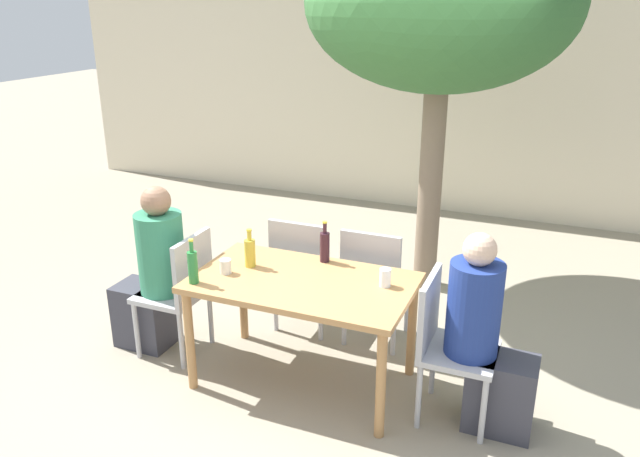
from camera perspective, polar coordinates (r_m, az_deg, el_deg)
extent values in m
plane|color=gray|center=(4.40, -1.53, -13.66)|extent=(30.00, 30.00, 0.00)
cube|color=beige|center=(7.56, 11.02, 11.98)|extent=(10.00, 0.08, 2.80)
cylinder|color=#7A6651|center=(5.47, 10.03, 3.70)|extent=(0.20, 0.20, 1.83)
ellipsoid|color=#2D5B2D|center=(5.25, 11.09, 19.68)|extent=(2.16, 2.16, 1.40)
cube|color=#B27F4C|center=(4.03, -1.63, -4.98)|extent=(1.42, 0.83, 0.04)
cylinder|color=#B27F4C|center=(4.22, -11.82, -9.98)|extent=(0.06, 0.06, 0.71)
cylinder|color=#B27F4C|center=(3.73, 5.58, -14.03)|extent=(0.06, 0.06, 0.71)
cylinder|color=#B27F4C|center=(4.75, -7.07, -6.07)|extent=(0.06, 0.06, 0.71)
cylinder|color=#B27F4C|center=(4.32, 8.40, -8.99)|extent=(0.06, 0.06, 0.71)
cube|color=#B2B2B7|center=(4.63, -13.41, -5.86)|extent=(0.44, 0.44, 0.04)
cube|color=#B2B2B7|center=(4.42, -11.54, -3.52)|extent=(0.04, 0.44, 0.45)
cylinder|color=#B2B2B7|center=(4.97, -13.73, -7.03)|extent=(0.04, 0.04, 0.44)
cylinder|color=#B2B2B7|center=(4.71, -16.42, -8.93)|extent=(0.04, 0.04, 0.44)
cylinder|color=#B2B2B7|center=(4.77, -9.98, -7.93)|extent=(0.04, 0.04, 0.44)
cylinder|color=#B2B2B7|center=(4.50, -12.56, -10.00)|extent=(0.04, 0.04, 0.44)
cube|color=#B2B2B7|center=(3.91, 12.64, -11.01)|extent=(0.44, 0.44, 0.04)
cube|color=#B2B2B7|center=(3.82, 9.95, -7.41)|extent=(0.04, 0.44, 0.45)
cylinder|color=#B2B2B7|center=(3.86, 14.70, -15.87)|extent=(0.04, 0.04, 0.44)
cylinder|color=#B2B2B7|center=(4.17, 15.49, -12.92)|extent=(0.04, 0.04, 0.44)
cylinder|color=#B2B2B7|center=(3.91, 9.01, -14.91)|extent=(0.04, 0.04, 0.44)
cylinder|color=#B2B2B7|center=(4.22, 10.28, -12.08)|extent=(0.04, 0.04, 0.44)
cube|color=#B2B2B7|center=(4.86, -1.15, -3.94)|extent=(0.44, 0.44, 0.04)
cube|color=#B2B2B7|center=(4.60, -2.16, -2.13)|extent=(0.44, 0.04, 0.45)
cylinder|color=#B2B2B7|center=(5.06, 1.72, -5.91)|extent=(0.04, 0.04, 0.44)
cylinder|color=#B2B2B7|center=(5.19, -2.22, -5.20)|extent=(0.04, 0.04, 0.44)
cylinder|color=#B2B2B7|center=(4.74, 0.08, -7.80)|extent=(0.04, 0.04, 0.44)
cylinder|color=#B2B2B7|center=(4.88, -4.08, -6.97)|extent=(0.04, 0.04, 0.44)
cube|color=#B2B2B7|center=(4.68, 5.27, -5.02)|extent=(0.44, 0.44, 0.04)
cube|color=#B2B2B7|center=(4.41, 4.60, -3.20)|extent=(0.44, 0.04, 0.45)
cylinder|color=#B2B2B7|center=(4.91, 7.99, -6.98)|extent=(0.04, 0.04, 0.44)
cylinder|color=#B2B2B7|center=(5.00, 3.75, -6.27)|extent=(0.04, 0.04, 0.44)
cylinder|color=#B2B2B7|center=(4.58, 6.75, -9.03)|extent=(0.04, 0.04, 0.44)
cylinder|color=#B2B2B7|center=(4.68, 2.24, -8.21)|extent=(0.04, 0.04, 0.44)
cube|color=#383842|center=(4.87, -15.72, -7.59)|extent=(0.40, 0.30, 0.48)
cylinder|color=#337F5B|center=(4.54, -14.35, -2.19)|extent=(0.33, 0.33, 0.58)
sphere|color=#936B51|center=(4.41, -14.78, 2.45)|extent=(0.21, 0.21, 0.21)
cube|color=#383842|center=(4.00, 16.16, -14.28)|extent=(0.40, 0.28, 0.48)
cylinder|color=navy|center=(3.75, 13.90, -7.17)|extent=(0.31, 0.31, 0.57)
sphere|color=beige|center=(3.60, 14.40, -1.86)|extent=(0.19, 0.19, 0.19)
cylinder|color=gold|center=(4.21, -6.42, -2.26)|extent=(0.07, 0.07, 0.19)
cylinder|color=gold|center=(4.16, -6.49, -0.64)|extent=(0.03, 0.03, 0.07)
cylinder|color=gold|center=(4.15, -6.51, -0.13)|extent=(0.04, 0.04, 0.01)
cylinder|color=#331923|center=(4.26, 0.44, -1.73)|extent=(0.07, 0.07, 0.21)
cylinder|color=#331923|center=(4.20, 0.44, 0.04)|extent=(0.03, 0.03, 0.07)
cylinder|color=gold|center=(4.19, 0.44, 0.58)|extent=(0.03, 0.03, 0.01)
cylinder|color=#287A38|center=(4.02, -11.54, -3.52)|extent=(0.06, 0.06, 0.21)
cylinder|color=#287A38|center=(3.97, -11.69, -1.64)|extent=(0.03, 0.03, 0.07)
cylinder|color=gold|center=(3.95, -11.73, -1.06)|extent=(0.03, 0.03, 0.01)
cylinder|color=white|center=(3.94, 5.98, -4.48)|extent=(0.07, 0.07, 0.12)
cylinder|color=silver|center=(4.14, -8.64, -3.45)|extent=(0.08, 0.08, 0.10)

